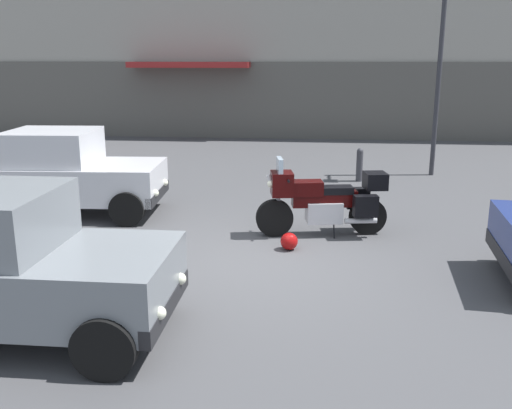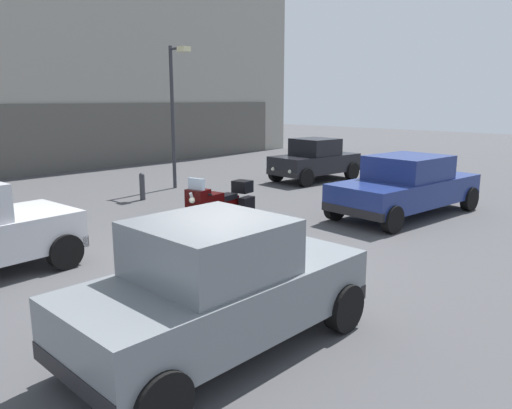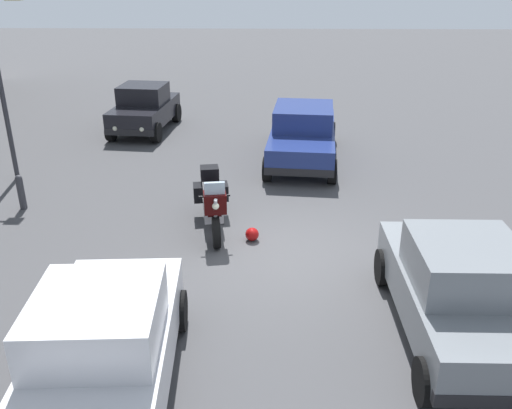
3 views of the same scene
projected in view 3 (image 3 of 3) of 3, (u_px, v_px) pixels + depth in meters
The scene contains 9 objects.
ground_plane at pixel (285, 255), 10.77m from camera, with size 80.00×80.00×0.00m, color #424244.
motorcycle at pixel (213, 202), 11.63m from camera, with size 2.25×0.93×1.36m.
helmet at pixel (252, 234), 11.30m from camera, with size 0.28×0.28×0.28m, color #990C0C.
car_hatchback_near at pixel (104, 348), 6.93m from camera, with size 3.95×1.98×1.64m.
car_sedan_far at pixel (303, 133), 15.71m from camera, with size 4.69×2.30×1.56m.
car_compact_side at pixel (145, 108), 18.43m from camera, with size 3.58×2.01×1.56m.
car_wagon_end at pixel (459, 290), 8.15m from camera, with size 3.88×1.78×1.64m.
streetlamp_curbside at pixel (3, 69), 13.47m from camera, with size 0.28×0.94×4.67m.
bollard_curbside at pixel (21, 191), 12.65m from camera, with size 0.16×0.16×0.83m.
Camera 3 is at (-9.46, 0.36, 5.26)m, focal length 38.69 mm.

